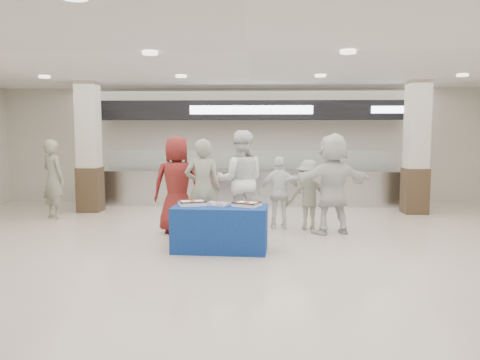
{
  "coord_description": "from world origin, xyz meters",
  "views": [
    {
      "loc": [
        0.11,
        -7.23,
        1.97
      ],
      "look_at": [
        -0.18,
        1.6,
        1.07
      ],
      "focal_mm": 35.0,
      "sensor_mm": 36.0,
      "label": 1
    }
  ],
  "objects_px": {
    "sheet_cake_right": "(247,204)",
    "civilian_maroon": "(177,185)",
    "sheet_cake_left": "(192,202)",
    "soldier_bg": "(54,179)",
    "chef_tall": "(241,181)",
    "chef_short": "(280,193)",
    "soldier_b": "(309,195)",
    "civilian_white": "(332,184)",
    "soldier_a": "(203,188)",
    "display_table": "(220,228)",
    "cupcake_tray": "(218,204)"
  },
  "relations": [
    {
      "from": "display_table",
      "to": "soldier_bg",
      "type": "relative_size",
      "value": 0.86
    },
    {
      "from": "sheet_cake_right",
      "to": "civilian_maroon",
      "type": "height_order",
      "value": "civilian_maroon"
    },
    {
      "from": "soldier_a",
      "to": "soldier_b",
      "type": "bearing_deg",
      "value": -163.08
    },
    {
      "from": "civilian_maroon",
      "to": "soldier_a",
      "type": "distance_m",
      "value": 0.65
    },
    {
      "from": "cupcake_tray",
      "to": "civilian_white",
      "type": "distance_m",
      "value": 2.51
    },
    {
      "from": "civilian_maroon",
      "to": "chef_short",
      "type": "xyz_separation_m",
      "value": [
        2.03,
        0.45,
        -0.21
      ]
    },
    {
      "from": "chef_tall",
      "to": "soldier_bg",
      "type": "relative_size",
      "value": 1.11
    },
    {
      "from": "soldier_b",
      "to": "civilian_white",
      "type": "xyz_separation_m",
      "value": [
        0.4,
        -0.4,
        0.27
      ]
    },
    {
      "from": "civilian_white",
      "to": "soldier_a",
      "type": "bearing_deg",
      "value": -8.88
    },
    {
      "from": "sheet_cake_right",
      "to": "civilian_maroon",
      "type": "xyz_separation_m",
      "value": [
        -1.39,
        1.38,
        0.16
      ]
    },
    {
      "from": "chef_tall",
      "to": "sheet_cake_right",
      "type": "bearing_deg",
      "value": 94.16
    },
    {
      "from": "sheet_cake_right",
      "to": "chef_short",
      "type": "height_order",
      "value": "chef_short"
    },
    {
      "from": "civilian_maroon",
      "to": "chef_tall",
      "type": "distance_m",
      "value": 1.26
    },
    {
      "from": "soldier_a",
      "to": "chef_short",
      "type": "distance_m",
      "value": 1.7
    },
    {
      "from": "sheet_cake_left",
      "to": "soldier_bg",
      "type": "bearing_deg",
      "value": 142.28
    },
    {
      "from": "sheet_cake_left",
      "to": "chef_tall",
      "type": "xyz_separation_m",
      "value": [
        0.77,
        1.56,
        0.21
      ]
    },
    {
      "from": "sheet_cake_right",
      "to": "soldier_a",
      "type": "height_order",
      "value": "soldier_a"
    },
    {
      "from": "soldier_a",
      "to": "chef_short",
      "type": "xyz_separation_m",
      "value": [
        1.49,
        0.81,
        -0.18
      ]
    },
    {
      "from": "soldier_a",
      "to": "civilian_white",
      "type": "xyz_separation_m",
      "value": [
        2.48,
        0.39,
        0.05
      ]
    },
    {
      "from": "sheet_cake_right",
      "to": "civilian_maroon",
      "type": "bearing_deg",
      "value": 135.19
    },
    {
      "from": "display_table",
      "to": "sheet_cake_right",
      "type": "distance_m",
      "value": 0.61
    },
    {
      "from": "soldier_a",
      "to": "soldier_bg",
      "type": "relative_size",
      "value": 1.02
    },
    {
      "from": "chef_short",
      "to": "civilian_white",
      "type": "height_order",
      "value": "civilian_white"
    },
    {
      "from": "chef_tall",
      "to": "cupcake_tray",
      "type": "bearing_deg",
      "value": 77.19
    },
    {
      "from": "sheet_cake_left",
      "to": "sheet_cake_right",
      "type": "distance_m",
      "value": 0.92
    },
    {
      "from": "soldier_bg",
      "to": "chef_short",
      "type": "bearing_deg",
      "value": -156.64
    },
    {
      "from": "display_table",
      "to": "soldier_a",
      "type": "distance_m",
      "value": 1.22
    },
    {
      "from": "sheet_cake_right",
      "to": "soldier_bg",
      "type": "xyz_separation_m",
      "value": [
        -4.48,
        2.84,
        0.11
      ]
    },
    {
      "from": "sheet_cake_right",
      "to": "soldier_bg",
      "type": "bearing_deg",
      "value": 147.64
    },
    {
      "from": "soldier_b",
      "to": "chef_tall",
      "type": "bearing_deg",
      "value": 5.14
    },
    {
      "from": "cupcake_tray",
      "to": "soldier_bg",
      "type": "distance_m",
      "value": 4.87
    },
    {
      "from": "display_table",
      "to": "soldier_bg",
      "type": "xyz_separation_m",
      "value": [
        -4.04,
        2.83,
        0.53
      ]
    },
    {
      "from": "cupcake_tray",
      "to": "chef_tall",
      "type": "height_order",
      "value": "chef_tall"
    },
    {
      "from": "sheet_cake_left",
      "to": "civilian_white",
      "type": "height_order",
      "value": "civilian_white"
    },
    {
      "from": "civilian_maroon",
      "to": "chef_short",
      "type": "relative_size",
      "value": 1.28
    },
    {
      "from": "sheet_cake_left",
      "to": "chef_tall",
      "type": "bearing_deg",
      "value": 63.8
    },
    {
      "from": "sheet_cake_left",
      "to": "soldier_b",
      "type": "xyz_separation_m",
      "value": [
        2.15,
        1.72,
        -0.09
      ]
    },
    {
      "from": "sheet_cake_left",
      "to": "soldier_bg",
      "type": "relative_size",
      "value": 0.28
    },
    {
      "from": "chef_tall",
      "to": "sheet_cake_left",
      "type": "bearing_deg",
      "value": 62.63
    },
    {
      "from": "chef_tall",
      "to": "civilian_white",
      "type": "xyz_separation_m",
      "value": [
        1.78,
        -0.23,
        -0.03
      ]
    },
    {
      "from": "soldier_bg",
      "to": "chef_tall",
      "type": "bearing_deg",
      "value": -160.96
    },
    {
      "from": "display_table",
      "to": "sheet_cake_right",
      "type": "xyz_separation_m",
      "value": [
        0.44,
        -0.01,
        0.42
      ]
    },
    {
      "from": "chef_tall",
      "to": "civilian_white",
      "type": "bearing_deg",
      "value": 171.38
    },
    {
      "from": "sheet_cake_left",
      "to": "soldier_b",
      "type": "bearing_deg",
      "value": 38.72
    },
    {
      "from": "civilian_white",
      "to": "sheet_cake_left",
      "type": "bearing_deg",
      "value": 9.58
    },
    {
      "from": "soldier_a",
      "to": "sheet_cake_right",
      "type": "bearing_deg",
      "value": 125.88
    },
    {
      "from": "chef_short",
      "to": "civilian_white",
      "type": "relative_size",
      "value": 0.76
    },
    {
      "from": "chef_tall",
      "to": "chef_short",
      "type": "bearing_deg",
      "value": -167.88
    },
    {
      "from": "chef_tall",
      "to": "soldier_b",
      "type": "bearing_deg",
      "value": -174.35
    },
    {
      "from": "chef_short",
      "to": "soldier_b",
      "type": "bearing_deg",
      "value": 177.09
    }
  ]
}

